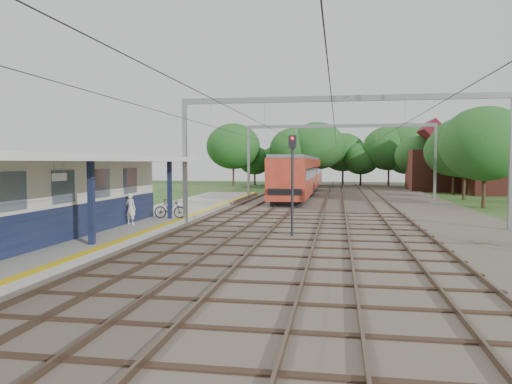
# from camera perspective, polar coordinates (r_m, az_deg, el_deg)

# --- Properties ---
(ground) EXTENTS (160.00, 160.00, 0.00)m
(ground) POSITION_cam_1_polar(r_m,az_deg,el_deg) (12.72, -6.80, -12.60)
(ground) COLOR #2D4C1E
(ground) RESTS_ON ground
(ballast_bed) EXTENTS (18.00, 90.00, 0.10)m
(ballast_bed) POSITION_cam_1_polar(r_m,az_deg,el_deg) (41.89, 10.13, -1.37)
(ballast_bed) COLOR #473D33
(ballast_bed) RESTS_ON ground
(platform) EXTENTS (5.00, 52.00, 0.35)m
(platform) POSITION_cam_1_polar(r_m,az_deg,el_deg) (28.16, -13.56, -3.47)
(platform) COLOR gray
(platform) RESTS_ON ground
(yellow_stripe) EXTENTS (0.45, 52.00, 0.01)m
(yellow_stripe) POSITION_cam_1_polar(r_m,az_deg,el_deg) (27.35, -9.21, -3.25)
(yellow_stripe) COLOR yellow
(yellow_stripe) RESTS_ON platform
(station_building) EXTENTS (3.41, 18.00, 3.40)m
(station_building) POSITION_cam_1_polar(r_m,az_deg,el_deg) (22.47, -23.87, -0.61)
(station_building) COLOR beige
(station_building) RESTS_ON platform
(canopy) EXTENTS (6.40, 20.00, 3.44)m
(canopy) POSITION_cam_1_polar(r_m,az_deg,el_deg) (20.98, -22.93, 3.52)
(canopy) COLOR #111937
(canopy) RESTS_ON platform
(rail_tracks) EXTENTS (11.80, 88.00, 0.15)m
(rail_tracks) POSITION_cam_1_polar(r_m,az_deg,el_deg) (41.92, 6.71, -1.17)
(rail_tracks) COLOR brown
(rail_tracks) RESTS_ON ballast_bed
(catenary_system) EXTENTS (17.22, 88.00, 7.00)m
(catenary_system) POSITION_cam_1_polar(r_m,az_deg,el_deg) (37.08, 9.36, 6.47)
(catenary_system) COLOR gray
(catenary_system) RESTS_ON ground
(tree_band) EXTENTS (31.72, 30.88, 8.82)m
(tree_band) POSITION_cam_1_polar(r_m,az_deg,el_deg) (68.88, 9.75, 4.54)
(tree_band) COLOR #382619
(tree_band) RESTS_ON ground
(house_near) EXTENTS (7.00, 6.12, 7.89)m
(house_near) POSITION_cam_1_polar(r_m,az_deg,el_deg) (60.36, 26.33, 2.57)
(house_near) COLOR brown
(house_near) RESTS_ON ground
(house_far) EXTENTS (8.00, 6.12, 8.66)m
(house_far) POSITION_cam_1_polar(r_m,az_deg,el_deg) (64.97, 20.56, 2.96)
(house_far) COLOR brown
(house_far) RESTS_ON ground
(person) EXTENTS (0.67, 0.53, 1.61)m
(person) POSITION_cam_1_polar(r_m,az_deg,el_deg) (26.13, -14.13, -1.85)
(person) COLOR silver
(person) RESTS_ON platform
(bicycle) EXTENTS (1.84, 0.67, 1.08)m
(bicycle) POSITION_cam_1_polar(r_m,az_deg,el_deg) (28.44, -9.81, -1.91)
(bicycle) COLOR black
(bicycle) RESTS_ON platform
(train) EXTENTS (3.05, 37.98, 4.00)m
(train) POSITION_cam_1_polar(r_m,az_deg,el_deg) (56.05, 5.36, 2.09)
(train) COLOR black
(train) RESTS_ON ballast_bed
(signal_post) EXTENTS (0.36, 0.31, 4.74)m
(signal_post) POSITION_cam_1_polar(r_m,az_deg,el_deg) (22.95, 4.18, 2.35)
(signal_post) COLOR black
(signal_post) RESTS_ON ground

